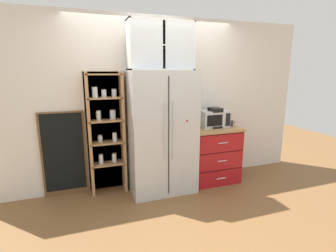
% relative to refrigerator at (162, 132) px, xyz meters
% --- Properties ---
extents(ground_plane, '(10.82, 10.82, 0.00)m').
position_rel_refrigerator_xyz_m(ground_plane, '(-0.00, -0.04, -0.88)').
color(ground_plane, brown).
extents(wall_back_cream, '(5.11, 0.10, 2.55)m').
position_rel_refrigerator_xyz_m(wall_back_cream, '(-0.00, 0.36, 0.39)').
color(wall_back_cream, silver).
rests_on(wall_back_cream, ground).
extents(refrigerator, '(0.94, 0.65, 1.77)m').
position_rel_refrigerator_xyz_m(refrigerator, '(0.00, 0.00, 0.00)').
color(refrigerator, silver).
rests_on(refrigerator, ground).
extents(pantry_shelf_column, '(0.55, 0.27, 1.75)m').
position_rel_refrigerator_xyz_m(pantry_shelf_column, '(-0.76, 0.25, 0.03)').
color(pantry_shelf_column, brown).
rests_on(pantry_shelf_column, ground).
extents(counter_cabinet, '(0.78, 0.58, 0.89)m').
position_rel_refrigerator_xyz_m(counter_cabinet, '(0.88, 0.04, -0.44)').
color(counter_cabinet, '#A8161C').
rests_on(counter_cabinet, ground).
extents(microwave, '(0.44, 0.33, 0.26)m').
position_rel_refrigerator_xyz_m(microwave, '(0.89, 0.08, 0.14)').
color(microwave, silver).
rests_on(microwave, counter_cabinet).
extents(coffee_maker, '(0.17, 0.20, 0.31)m').
position_rel_refrigerator_xyz_m(coffee_maker, '(0.88, 0.04, 0.16)').
color(coffee_maker, black).
rests_on(coffee_maker, counter_cabinet).
extents(mug_charcoal, '(0.11, 0.07, 0.09)m').
position_rel_refrigerator_xyz_m(mug_charcoal, '(1.18, 0.02, 0.05)').
color(mug_charcoal, '#2D2D33').
rests_on(mug_charcoal, counter_cabinet).
extents(mug_cream, '(0.11, 0.07, 0.10)m').
position_rel_refrigerator_xyz_m(mug_cream, '(0.57, 0.02, 0.06)').
color(mug_cream, silver).
rests_on(mug_cream, counter_cabinet).
extents(bottle_clear, '(0.07, 0.07, 0.25)m').
position_rel_refrigerator_xyz_m(bottle_clear, '(0.88, 0.08, 0.12)').
color(bottle_clear, silver).
rests_on(bottle_clear, counter_cabinet).
extents(bottle_cobalt, '(0.06, 0.06, 0.27)m').
position_rel_refrigerator_xyz_m(bottle_cobalt, '(0.88, 0.05, 0.12)').
color(bottle_cobalt, navy).
rests_on(bottle_cobalt, counter_cabinet).
extents(upper_cabinet, '(0.90, 0.32, 0.65)m').
position_rel_refrigerator_xyz_m(upper_cabinet, '(-0.00, 0.05, 1.21)').
color(upper_cabinet, silver).
rests_on(upper_cabinet, refrigerator).
extents(chalkboard_menu, '(0.60, 0.04, 1.22)m').
position_rel_refrigerator_xyz_m(chalkboard_menu, '(-1.35, 0.29, -0.27)').
color(chalkboard_menu, brown).
rests_on(chalkboard_menu, ground).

